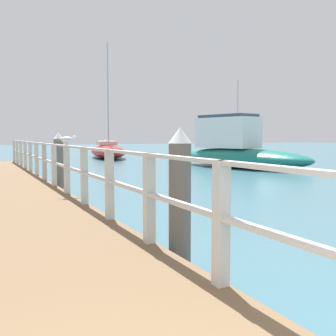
{
  "coord_description": "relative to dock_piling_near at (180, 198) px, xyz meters",
  "views": [
    {
      "loc": [
        -0.45,
        -0.54,
        1.69
      ],
      "look_at": [
        4.19,
        9.0,
        0.84
      ],
      "focal_mm": 43.13,
      "sensor_mm": 36.0,
      "label": 1
    }
  ],
  "objects": [
    {
      "name": "pier_railing",
      "position": [
        -0.38,
        7.24,
        0.14
      ],
      "size": [
        0.12,
        20.79,
        1.11
      ],
      "color": "beige",
      "rests_on": "pier_deck"
    },
    {
      "name": "dock_piling_near",
      "position": [
        0.0,
        0.0,
        0.0
      ],
      "size": [
        0.29,
        0.29,
        1.79
      ],
      "color": "#6B6056",
      "rests_on": "ground_plane"
    },
    {
      "name": "dock_piling_far",
      "position": [
        0.0,
        7.78,
        0.0
      ],
      "size": [
        0.29,
        0.29,
        1.79
      ],
      "color": "#6B6056",
      "rests_on": "ground_plane"
    },
    {
      "name": "seagull_foreground",
      "position": [
        -0.37,
        4.78,
        0.71
      ],
      "size": [
        0.48,
        0.2,
        0.21
      ],
      "rotation": [
        0.0,
        0.0,
        4.82
      ],
      "color": "white",
      "rests_on": "pier_railing"
    },
    {
      "name": "boat_0",
      "position": [
        19.07,
        25.73,
        -0.54
      ],
      "size": [
        2.0,
        6.24,
        6.64
      ],
      "rotation": [
        0.0,
        0.0,
        3.17
      ],
      "color": "white",
      "rests_on": "ground_plane"
    },
    {
      "name": "boat_3",
      "position": [
        10.44,
        13.46,
        0.04
      ],
      "size": [
        4.48,
        9.07,
        2.85
      ],
      "rotation": [
        0.0,
        0.0,
        0.24
      ],
      "color": "#197266",
      "rests_on": "ground_plane"
    },
    {
      "name": "boat_5",
      "position": [
        7.08,
        25.45,
        -0.36
      ],
      "size": [
        3.86,
        8.38,
        8.62
      ],
      "rotation": [
        0.0,
        0.0,
        2.96
      ],
      "color": "red",
      "rests_on": "ground_plane"
    }
  ]
}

